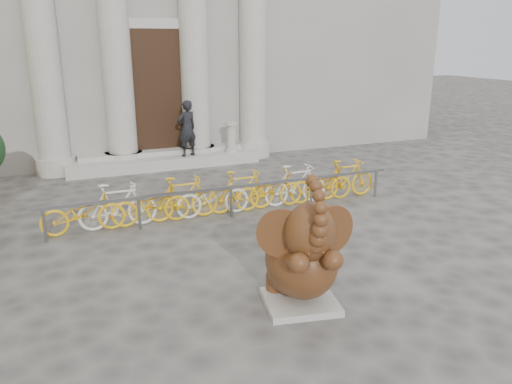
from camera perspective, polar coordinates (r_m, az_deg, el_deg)
name	(u,v)px	position (r m, az deg, el deg)	size (l,w,h in m)	color
ground	(302,305)	(7.81, 5.24, -12.72)	(80.00, 80.00, 0.00)	#474442
entrance_steps	(165,161)	(16.13, -10.40, 3.49)	(6.00, 1.20, 0.36)	#A8A59E
elephant_statue	(302,259)	(7.43, 5.29, -7.63)	(1.41, 1.67, 2.14)	#A8A59E
bike_rack	(227,193)	(11.48, -3.36, -0.09)	(8.24, 0.53, 1.00)	slate
pedestrian	(187,128)	(15.77, -7.89, 7.21)	(0.64, 0.42, 1.74)	black
balustrade_post	(231,138)	(16.29, -2.84, 6.15)	(0.40, 0.40, 0.98)	#A8A59E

